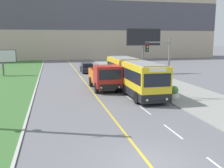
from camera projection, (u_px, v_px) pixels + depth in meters
name	position (u px, v px, depth m)	size (l,w,h in m)	color
ground_plane	(147.00, 162.00, 11.28)	(300.00, 300.00, 0.00)	slate
lane_marking_centre	(143.00, 147.00, 12.74)	(2.88, 140.00, 0.01)	gold
apartment_block_background	(65.00, 18.00, 66.11)	(80.00, 8.04, 20.58)	#BCAD93
city_bus	(132.00, 75.00, 26.05)	(2.65, 12.77, 3.14)	yellow
dump_truck	(106.00, 78.00, 26.38)	(2.57, 6.46, 2.62)	black
car_distant	(87.00, 68.00, 40.57)	(1.80, 4.30, 1.45)	black
traffic_light_mast	(162.00, 60.00, 22.53)	(2.28, 0.32, 5.31)	slate
billboard_large	(144.00, 39.00, 38.83)	(5.28, 0.24, 6.67)	#59595B
billboard_small	(2.00, 57.00, 36.68)	(3.72, 0.24, 3.66)	#59595B
planter_round_near	(174.00, 93.00, 23.01)	(0.94, 0.94, 1.04)	silver
planter_round_second	(154.00, 84.00, 27.53)	(0.86, 0.86, 0.99)	silver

